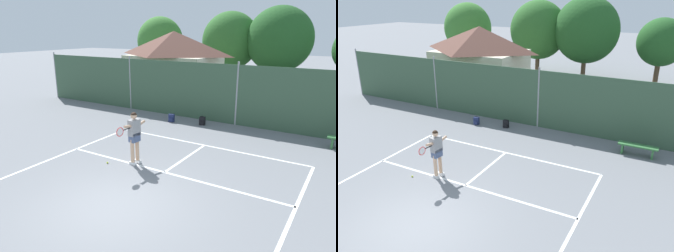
{
  "view_description": "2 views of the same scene",
  "coord_description": "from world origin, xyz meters",
  "views": [
    {
      "loc": [
        5.12,
        -5.58,
        4.45
      ],
      "look_at": [
        -1.12,
        4.49,
        0.9
      ],
      "focal_mm": 33.94,
      "sensor_mm": 36.0,
      "label": 1
    },
    {
      "loc": [
        6.1,
        -5.95,
        6.3
      ],
      "look_at": [
        0.34,
        4.91,
        1.5
      ],
      "focal_mm": 35.75,
      "sensor_mm": 36.0,
      "label": 2
    }
  ],
  "objects": [
    {
      "name": "tennis_player",
      "position": [
        -1.26,
        2.53,
        1.11
      ],
      "size": [
        0.3,
        1.44,
        1.85
      ],
      "color": "silver",
      "rests_on": "ground"
    },
    {
      "name": "backpack_black",
      "position": [
        -1.37,
        8.1,
        0.19
      ],
      "size": [
        0.3,
        0.27,
        0.46
      ],
      "color": "black",
      "rests_on": "ground"
    },
    {
      "name": "courtside_bench",
      "position": [
        5.03,
        7.86,
        0.36
      ],
      "size": [
        1.6,
        0.36,
        0.48
      ],
      "color": "#336B38",
      "rests_on": "ground"
    },
    {
      "name": "court_markings",
      "position": [
        0.0,
        0.65,
        0.0
      ],
      "size": [
        8.3,
        11.1,
        0.01
      ],
      "color": "white",
      "rests_on": "ground"
    },
    {
      "name": "treeline_backdrop",
      "position": [
        -2.37,
        20.47,
        3.59
      ],
      "size": [
        26.74,
        4.53,
        6.33
      ],
      "color": "brown",
      "rests_on": "ground"
    },
    {
      "name": "backpack_navy",
      "position": [
        -2.95,
        7.78,
        0.19
      ],
      "size": [
        0.31,
        0.28,
        0.46
      ],
      "color": "navy",
      "rests_on": "ground"
    },
    {
      "name": "tennis_ball",
      "position": [
        -2.09,
        2.03,
        0.03
      ],
      "size": [
        0.07,
        0.07,
        0.07
      ],
      "primitive_type": "sphere",
      "color": "#CCE033",
      "rests_on": "ground"
    },
    {
      "name": "ground_plane",
      "position": [
        0.0,
        0.0,
        0.0
      ],
      "size": [
        120.0,
        120.0,
        0.0
      ],
      "primitive_type": "plane",
      "color": "slate"
    },
    {
      "name": "clubhouse_building",
      "position": [
        -6.04,
        13.18,
        2.3
      ],
      "size": [
        6.1,
        4.47,
        4.45
      ],
      "color": "beige",
      "rests_on": "ground"
    },
    {
      "name": "chainlink_fence",
      "position": [
        -0.0,
        9.0,
        1.47
      ],
      "size": [
        26.09,
        0.09,
        3.08
      ],
      "color": "#38563D",
      "rests_on": "ground"
    }
  ]
}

